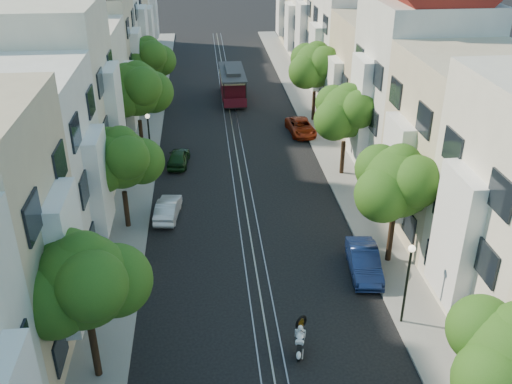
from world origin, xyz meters
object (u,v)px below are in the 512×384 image
object	(u,v)px
tree_w_b	(122,160)
lamp_east	(408,273)
tree_w_a	(85,283)
parked_car_e_mid	(364,261)
parked_car_e_far	(301,127)
tree_e_d	(316,66)
lamp_west	(149,133)
parked_car_w_far	(178,157)
parked_car_w_mid	(168,208)
tree_e_c	(347,113)
tree_w_c	(138,90)
cable_car	(232,82)
tree_e_b	(399,184)
sportbike_rider	(300,338)
tree_w_d	(149,59)

from	to	relation	value
tree_w_b	lamp_east	world-z (taller)	tree_w_b
tree_w_a	parked_car_e_mid	world-z (taller)	tree_w_a
tree_w_a	lamp_east	xyz separation A→B (m)	(13.44, 2.02, -1.89)
parked_car_e_far	lamp_east	bearing A→B (deg)	-92.93
tree_e_d	tree_w_a	world-z (taller)	tree_e_d
lamp_west	parked_car_w_far	world-z (taller)	lamp_west
lamp_west	parked_car_w_mid	bearing A→B (deg)	-78.29
lamp_west	tree_e_c	bearing A→B (deg)	-8.49
tree_w_a	tree_w_c	bearing A→B (deg)	90.00
tree_e_d	parked_car_w_mid	size ratio (longest dim) A/B	1.91
tree_w_a	cable_car	distance (m)	36.64
lamp_east	cable_car	world-z (taller)	lamp_east
lamp_west	parked_car_w_far	distance (m)	3.03
lamp_west	parked_car_w_mid	xyz separation A→B (m)	(1.44, -6.97, -2.25)
tree_w_c	parked_car_e_mid	bearing A→B (deg)	-52.92
parked_car_e_mid	tree_w_c	bearing A→B (deg)	132.67
lamp_west	parked_car_w_far	size ratio (longest dim) A/B	1.18
tree_e_c	tree_w_a	world-z (taller)	tree_w_a
lamp_east	cable_car	xyz separation A→B (m)	(-5.80, 33.68, -1.17)
tree_e_b	tree_w_a	bearing A→B (deg)	-154.08
sportbike_rider	parked_car_w_mid	bearing A→B (deg)	129.04
sportbike_rider	parked_car_e_far	xyz separation A→B (m)	(4.32, 25.48, -0.23)
tree_w_d	lamp_west	xyz separation A→B (m)	(0.84, -13.98, -1.75)
tree_w_d	cable_car	distance (m)	8.36
tree_e_c	tree_w_c	bearing A→B (deg)	160.85
tree_e_c	tree_w_c	distance (m)	15.25
lamp_west	sportbike_rider	distance (m)	20.96
tree_e_d	lamp_east	size ratio (longest dim) A/B	1.65
parked_car_e_mid	parked_car_w_far	distance (m)	17.70
tree_e_c	parked_car_e_mid	world-z (taller)	tree_e_c
tree_e_b	parked_car_e_far	bearing A→B (deg)	94.98
sportbike_rider	parked_car_e_far	size ratio (longest dim) A/B	0.40
tree_w_a	parked_car_e_mid	bearing A→B (deg)	25.74
tree_e_b	tree_e_d	bearing A→B (deg)	90.00
lamp_west	cable_car	xyz separation A→B (m)	(6.80, 15.68, -1.17)
lamp_east	lamp_west	size ratio (longest dim) A/B	1.00
lamp_east	sportbike_rider	distance (m)	5.60
tree_w_d	parked_car_w_mid	xyz separation A→B (m)	(2.28, -20.94, -4.01)
tree_e_b	parked_car_e_mid	distance (m)	4.46
lamp_west	parked_car_e_mid	distance (m)	18.41
tree_e_c	parked_car_e_far	world-z (taller)	tree_e_c
parked_car_e_mid	lamp_east	bearing A→B (deg)	-74.76
tree_w_b	parked_car_w_far	size ratio (longest dim) A/B	1.78
tree_w_b	parked_car_w_far	bearing A→B (deg)	72.62
tree_w_c	sportbike_rider	distance (m)	24.31
parked_car_w_far	tree_e_d	bearing A→B (deg)	-138.77
tree_w_b	parked_car_e_far	world-z (taller)	tree_w_b
tree_w_a	tree_w_d	size ratio (longest dim) A/B	1.03
tree_w_a	parked_car_w_far	xyz separation A→B (m)	(2.74, 20.75, -4.13)
tree_w_b	tree_w_c	world-z (taller)	tree_w_c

